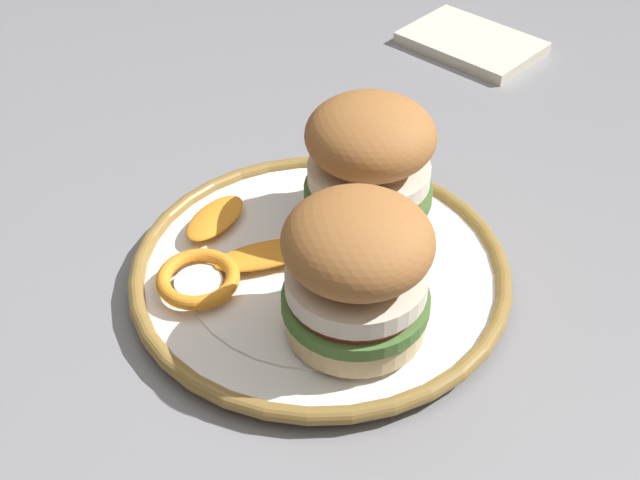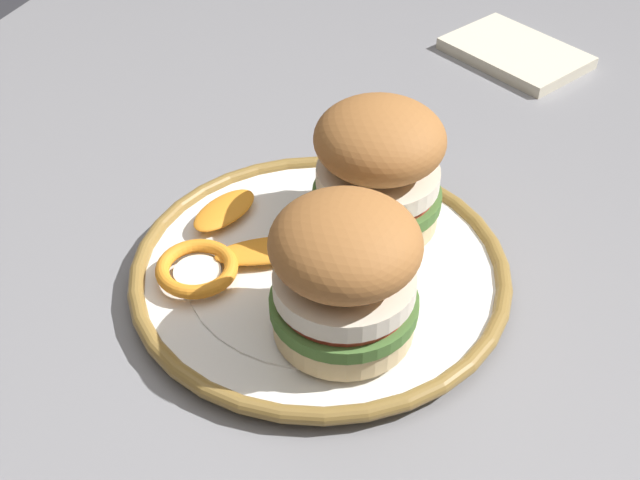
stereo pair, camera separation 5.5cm
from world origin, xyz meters
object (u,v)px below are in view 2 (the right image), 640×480
at_px(dinner_plate, 320,272).
at_px(dining_table, 334,412).
at_px(sandwich_half_right, 345,272).
at_px(sandwich_half_left, 378,166).

bearing_deg(dinner_plate, dining_table, -146.18).
relative_size(dinner_plate, sandwich_half_right, 2.66).
distance_m(dining_table, sandwich_half_right, 0.16).
bearing_deg(sandwich_half_right, dinner_plate, 35.04).
xyz_separation_m(dining_table, dinner_plate, (0.04, 0.03, 0.10)).
relative_size(sandwich_half_left, sandwich_half_right, 1.04).
bearing_deg(sandwich_half_left, dining_table, -176.21).
bearing_deg(dining_table, sandwich_half_right, -140.75).
xyz_separation_m(dinner_plate, sandwich_half_left, (0.06, -0.02, 0.06)).
distance_m(dining_table, dinner_plate, 0.11).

